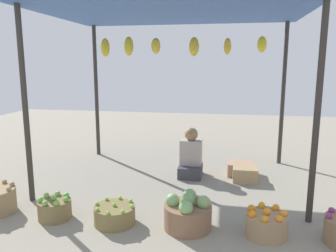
# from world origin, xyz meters

# --- Properties ---
(ground_plane) EXTENTS (14.00, 14.00, 0.00)m
(ground_plane) POSITION_xyz_m (0.00, 0.00, 0.00)
(ground_plane) COLOR gray
(market_stall_structure) EXTENTS (3.74, 2.60, 2.51)m
(market_stall_structure) POSITION_xyz_m (-0.01, 0.01, 2.33)
(market_stall_structure) COLOR #38332D
(market_stall_structure) RESTS_ON ground
(vendor_person) EXTENTS (0.36, 0.44, 0.78)m
(vendor_person) POSITION_xyz_m (0.22, 0.19, 0.30)
(vendor_person) COLOR #3C3B43
(vendor_person) RESTS_ON ground
(basket_green_apples) EXTENTS (0.38, 0.38, 0.28)m
(basket_green_apples) POSITION_xyz_m (-1.16, -1.59, 0.12)
(basket_green_apples) COLOR olive
(basket_green_apples) RESTS_ON ground
(basket_limes) EXTENTS (0.46, 0.46, 0.24)m
(basket_limes) POSITION_xyz_m (-0.43, -1.58, 0.10)
(basket_limes) COLOR olive
(basket_limes) RESTS_ON ground
(basket_cabbages) EXTENTS (0.52, 0.52, 0.40)m
(basket_cabbages) POSITION_xyz_m (0.38, -1.54, 0.17)
(basket_cabbages) COLOR #846147
(basket_cabbages) RESTS_ON ground
(basket_oranges) EXTENTS (0.43, 0.43, 0.30)m
(basket_oranges) POSITION_xyz_m (1.21, -1.56, 0.13)
(basket_oranges) COLOR tan
(basket_oranges) RESTS_ON ground
(wooden_crate_near_vendor) EXTENTS (0.42, 0.36, 0.21)m
(wooden_crate_near_vendor) POSITION_xyz_m (1.01, 0.37, 0.10)
(wooden_crate_near_vendor) COLOR tan
(wooden_crate_near_vendor) RESTS_ON ground
(wooden_crate_stacked_rear) EXTENTS (0.37, 0.27, 0.21)m
(wooden_crate_stacked_rear) POSITION_xyz_m (1.07, 0.07, 0.11)
(wooden_crate_stacked_rear) COLOR tan
(wooden_crate_stacked_rear) RESTS_ON ground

